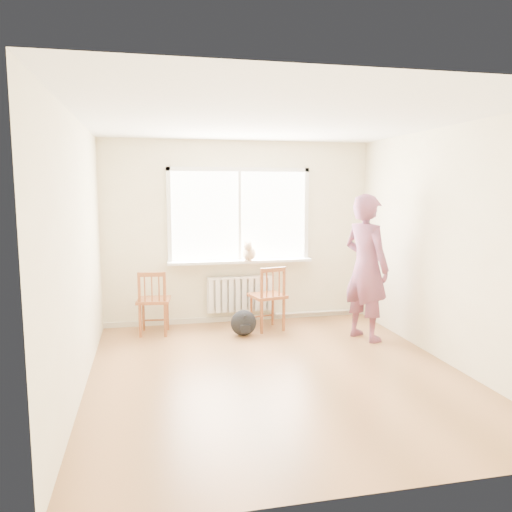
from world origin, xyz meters
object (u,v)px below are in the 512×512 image
chair_right (269,298)px  chair_left (153,303)px  person (366,267)px  cat (249,252)px  backpack (244,323)px

chair_right → chair_left: bearing=-16.8°
chair_right → person: size_ratio=0.48×
person → chair_right: bearing=36.9°
cat → backpack: size_ratio=1.26×
chair_right → person: 1.42m
cat → backpack: cat is taller
chair_right → person: (1.16, -0.66, 0.50)m
chair_right → person: bearing=137.6°
chair_left → cat: 1.55m
cat → chair_left: bearing=-152.2°
chair_right → backpack: bearing=12.4°
chair_left → chair_right: 1.61m
person → backpack: (-1.56, 0.48, -0.79)m
person → cat: (-1.37, 1.07, 0.11)m
chair_left → cat: cat is taller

